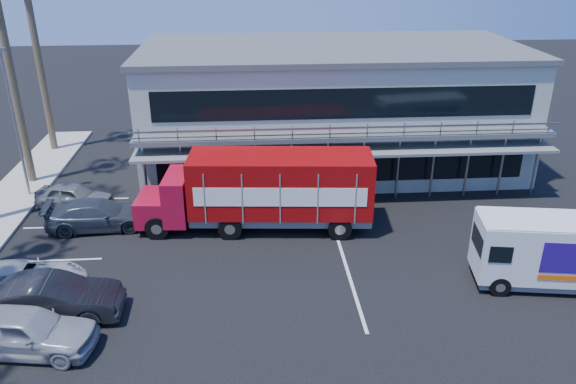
{
  "coord_description": "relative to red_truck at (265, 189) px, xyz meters",
  "views": [
    {
      "loc": [
        -2.02,
        -18.02,
        12.98
      ],
      "look_at": [
        -0.32,
        5.52,
        2.3
      ],
      "focal_mm": 35.0,
      "sensor_mm": 36.0,
      "label": 1
    }
  ],
  "objects": [
    {
      "name": "parked_car_b",
      "position": [
        -8.12,
        -6.69,
        -1.23
      ],
      "size": [
        5.14,
        1.93,
        1.68
      ],
      "primitive_type": "imported",
      "rotation": [
        0.0,
        0.0,
        1.6
      ],
      "color": "black",
      "rests_on": "ground"
    },
    {
      "name": "light_pole_far",
      "position": [
        -12.82,
        4.54,
        2.43
      ],
      "size": [
        0.5,
        0.25,
        8.09
      ],
      "color": "gray",
      "rests_on": "ground"
    },
    {
      "name": "parked_car_c",
      "position": [
        -9.77,
        -5.08,
        -1.39
      ],
      "size": [
        5.01,
        2.41,
        1.37
      ],
      "primitive_type": "imported",
      "rotation": [
        0.0,
        0.0,
        1.54
      ],
      "color": "silver",
      "rests_on": "ground"
    },
    {
      "name": "parked_car_d",
      "position": [
        -8.12,
        0.52,
        -1.35
      ],
      "size": [
        5.08,
        2.36,
        1.43
      ],
      "primitive_type": "imported",
      "rotation": [
        0.0,
        0.0,
        1.64
      ],
      "color": "#333944",
      "rests_on": "ground"
    },
    {
      "name": "building",
      "position": [
        4.38,
        8.47,
        1.58
      ],
      "size": [
        22.4,
        12.0,
        7.3
      ],
      "color": "#9EA396",
      "rests_on": "ground"
    },
    {
      "name": "ground",
      "position": [
        1.38,
        -6.46,
        -2.07
      ],
      "size": [
        120.0,
        120.0,
        0.0
      ],
      "primitive_type": "plane",
      "color": "black",
      "rests_on": "ground"
    },
    {
      "name": "red_truck",
      "position": [
        0.0,
        0.0,
        0.0
      ],
      "size": [
        11.36,
        3.49,
        3.77
      ],
      "rotation": [
        0.0,
        0.0,
        -0.08
      ],
      "color": "#A30D27",
      "rests_on": "ground"
    },
    {
      "name": "white_van",
      "position": [
        11.37,
        -5.85,
        -0.49
      ],
      "size": [
        6.36,
        3.01,
        2.98
      ],
      "rotation": [
        0.0,
        0.0,
        -0.15
      ],
      "color": "silver",
      "rests_on": "ground"
    },
    {
      "name": "parked_car_e",
      "position": [
        -9.9,
        2.9,
        -1.39
      ],
      "size": [
        4.28,
        2.61,
        1.36
      ],
      "primitive_type": "imported",
      "rotation": [
        0.0,
        0.0,
        1.3
      ],
      "color": "slate",
      "rests_on": "ground"
    },
    {
      "name": "parked_car_a",
      "position": [
        -8.44,
        -8.46,
        -1.26
      ],
      "size": [
        5.0,
        2.59,
        1.63
      ],
      "primitive_type": "imported",
      "rotation": [
        0.0,
        0.0,
        1.43
      ],
      "color": "#9D9FA4",
      "rests_on": "ground"
    }
  ]
}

